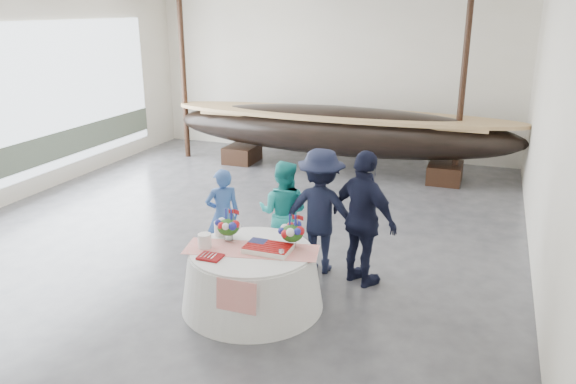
% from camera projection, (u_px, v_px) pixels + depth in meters
% --- Properties ---
extents(floor, '(10.00, 12.00, 0.01)m').
position_uv_depth(floor, '(239.00, 227.00, 10.40)').
color(floor, '#3D3D42').
rests_on(floor, ground).
extents(wall_back, '(10.00, 0.02, 4.50)m').
position_uv_depth(wall_back, '(332.00, 71.00, 15.04)').
color(wall_back, silver).
rests_on(wall_back, ground).
extents(wall_left, '(0.02, 12.00, 4.50)m').
position_uv_depth(wall_left, '(11.00, 92.00, 11.33)').
color(wall_left, silver).
rests_on(wall_left, ground).
extents(wall_right, '(0.02, 12.00, 4.50)m').
position_uv_depth(wall_right, '(552.00, 126.00, 8.05)').
color(wall_right, silver).
rests_on(wall_right, ground).
extents(open_bay, '(0.03, 7.00, 3.20)m').
position_uv_depth(open_bay, '(52.00, 105.00, 12.33)').
color(open_bay, silver).
rests_on(open_bay, ground).
extents(longboat_display, '(8.61, 1.72, 1.61)m').
position_uv_depth(longboat_display, '(338.00, 130.00, 13.60)').
color(longboat_display, black).
rests_on(longboat_display, ground).
extents(banquet_table, '(1.92, 1.92, 0.82)m').
position_uv_depth(banquet_table, '(252.00, 278.00, 7.55)').
color(banquet_table, silver).
rests_on(banquet_table, ground).
extents(tabletop_items, '(1.85, 0.99, 0.40)m').
position_uv_depth(tabletop_items, '(254.00, 235.00, 7.51)').
color(tabletop_items, red).
rests_on(tabletop_items, banquet_table).
extents(guest_woman_blue, '(0.65, 0.63, 1.51)m').
position_uv_depth(guest_woman_blue, '(223.00, 215.00, 8.86)').
color(guest_woman_blue, '#2B4C8C').
rests_on(guest_woman_blue, ground).
extents(guest_woman_teal, '(0.84, 0.68, 1.67)m').
position_uv_depth(guest_woman_teal, '(283.00, 213.00, 8.73)').
color(guest_woman_teal, teal).
rests_on(guest_woman_teal, ground).
extents(guest_man_left, '(1.27, 0.77, 1.92)m').
position_uv_depth(guest_man_left, '(321.00, 211.00, 8.43)').
color(guest_man_left, black).
rests_on(guest_man_left, ground).
extents(guest_man_right, '(1.26, 1.02, 2.00)m').
position_uv_depth(guest_man_right, '(364.00, 219.00, 7.99)').
color(guest_man_right, black).
rests_on(guest_man_right, ground).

